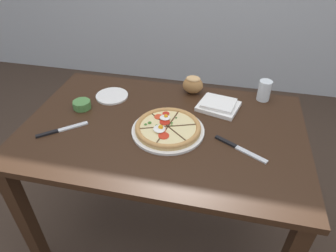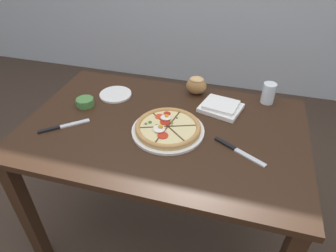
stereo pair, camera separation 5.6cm
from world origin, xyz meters
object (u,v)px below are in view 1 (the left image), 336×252
Objects in this scene: napkin_folded at (218,105)px; knife_main at (239,148)px; ramekin_bowl at (82,104)px; bread_piece_near at (193,84)px; pizza at (168,128)px; knife_spare at (62,130)px; water_glass at (264,92)px; dining_table at (163,146)px; side_saucer at (112,96)px.

napkin_folded reaches higher than knife_main.
bread_piece_near is (0.50, 0.26, 0.03)m from ramekin_bowl.
bread_piece_near reaches higher than ramekin_bowl.
napkin_folded is 1.02× the size of knife_main.
napkin_folded is (0.65, 0.14, -0.00)m from ramekin_bowl.
napkin_folded is (0.20, 0.23, -0.00)m from pizza.
knife_main is 1.18× the size of knife_spare.
ramekin_bowl is at bearing -162.37° from water_glass.
dining_table is 3.93× the size of pizza.
knife_main is (0.26, -0.40, -0.05)m from bread_piece_near.
dining_table is 0.58m from water_glass.
bread_piece_near is at bearing 151.21° from knife_main.
bread_piece_near reaches higher than knife_main.
water_glass is (0.44, 0.34, 0.16)m from dining_table.
ramekin_bowl is at bearing 168.53° from pizza.
pizza is 1.93× the size of side_saucer.
ramekin_bowl is 0.40× the size of napkin_folded.
dining_table is 0.33m from napkin_folded.
pizza is 1.47× the size of knife_main.
water_glass is at bearing 10.71° from side_saucer.
water_glass is at bearing 37.27° from dining_table.
knife_main is (0.34, -0.08, 0.12)m from dining_table.
dining_table is 0.46m from knife_spare.
side_saucer is (0.11, 0.32, 0.00)m from knife_spare.
knife_main is at bearing -22.61° from side_saucer.
knife_main is at bearing -68.84° from napkin_folded.
side_saucer is at bearing 148.45° from dining_table.
ramekin_bowl is (-0.45, 0.09, 0.00)m from pizza.
napkin_folded is 1.34× the size of side_saucer.
napkin_folded is 0.54m from side_saucer.
dining_table is 7.59× the size of side_saucer.
pizza is 0.32m from knife_main.
dining_table is 5.77× the size of knife_main.
water_glass is at bearing -12.28° from knife_spare.
water_glass is 0.63× the size of side_saucer.
water_glass is at bearing 41.42° from pizza.
side_saucer is (-0.76, -0.14, -0.04)m from water_glass.
water_glass is (0.86, 0.27, 0.03)m from ramekin_bowl.
knife_main is 1.31× the size of side_saucer.
knife_spare is (-0.51, -0.45, -0.05)m from bread_piece_near.
pizza is at bearing -160.60° from knife_main.
dining_table is 0.37m from bread_piece_near.
bread_piece_near reaches higher than knife_spare.
ramekin_bowl is at bearing -152.47° from bread_piece_near.
pizza is 3.57× the size of ramekin_bowl.
ramekin_bowl is at bearing -167.48° from napkin_folded.
knife_spare is at bearing -147.91° from knife_main.
pizza is 2.96× the size of bread_piece_near.
knife_spare is (-0.46, -0.09, -0.01)m from pizza.
bread_piece_near reaches higher than pizza.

